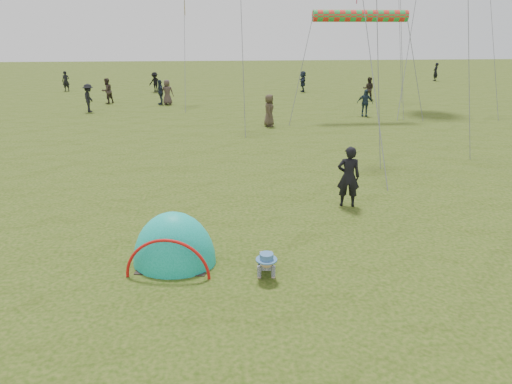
{
  "coord_description": "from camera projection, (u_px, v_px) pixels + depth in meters",
  "views": [
    {
      "loc": [
        -1.55,
        -8.56,
        5.03
      ],
      "look_at": [
        -0.57,
        2.6,
        1.0
      ],
      "focal_mm": 32.0,
      "sensor_mm": 36.0,
      "label": 1
    }
  ],
  "objects": [
    {
      "name": "standing_adult",
      "position": [
        348.0,
        177.0,
        13.42
      ],
      "size": [
        0.74,
        0.56,
        1.83
      ],
      "primitive_type": "imported",
      "rotation": [
        0.0,
        0.0,
        2.95
      ],
      "color": "black",
      "rests_on": "ground"
    },
    {
      "name": "crowd_person_13",
      "position": [
        107.0,
        91.0,
        32.17
      ],
      "size": [
        1.05,
        1.08,
        1.75
      ],
      "primitive_type": "imported",
      "rotation": [
        0.0,
        0.0,
        4.02
      ],
      "color": "#362B26",
      "rests_on": "ground"
    },
    {
      "name": "crowd_person_3",
      "position": [
        155.0,
        82.0,
        37.97
      ],
      "size": [
        1.2,
        0.96,
        1.62
      ],
      "primitive_type": "imported",
      "rotation": [
        0.0,
        0.0,
        5.89
      ],
      "color": "black",
      "rests_on": "ground"
    },
    {
      "name": "popup_tent",
      "position": [
        175.0,
        262.0,
        10.4
      ],
      "size": [
        2.07,
        1.79,
        2.43
      ],
      "primitive_type": "ellipsoid",
      "rotation": [
        0.0,
        0.0,
        -0.14
      ],
      "color": "#019976",
      "rests_on": "ground"
    },
    {
      "name": "crowd_person_4",
      "position": [
        167.0,
        92.0,
        31.67
      ],
      "size": [
        0.89,
        0.63,
        1.71
      ],
      "primitive_type": "imported",
      "rotation": [
        0.0,
        0.0,
        3.04
      ],
      "color": "#453632",
      "rests_on": "ground"
    },
    {
      "name": "rainbow_tube_kite",
      "position": [
        360.0,
        16.0,
        25.34
      ],
      "size": [
        5.35,
        0.64,
        0.64
      ],
      "primitive_type": "cylinder",
      "rotation": [
        0.0,
        1.57,
        0.0
      ],
      "color": "red"
    },
    {
      "name": "crowd_person_9",
      "position": [
        89.0,
        98.0,
        28.84
      ],
      "size": [
        0.7,
        1.16,
        1.76
      ],
      "primitive_type": "imported",
      "rotation": [
        0.0,
        0.0,
        1.61
      ],
      "color": "black",
      "rests_on": "ground"
    },
    {
      "name": "crawling_toddler",
      "position": [
        266.0,
        261.0,
        9.79
      ],
      "size": [
        0.64,
        0.86,
        0.63
      ],
      "primitive_type": null,
      "rotation": [
        0.0,
        0.0,
        -0.08
      ],
      "color": "black",
      "rests_on": "ground"
    },
    {
      "name": "crowd_person_5",
      "position": [
        303.0,
        81.0,
        38.25
      ],
      "size": [
        0.71,
        1.62,
        1.69
      ],
      "primitive_type": "imported",
      "rotation": [
        0.0,
        0.0,
        4.57
      ],
      "color": "#1C2435",
      "rests_on": "ground"
    },
    {
      "name": "crowd_person_2",
      "position": [
        365.0,
        103.0,
        27.49
      ],
      "size": [
        1.0,
        0.58,
        1.6
      ],
      "primitive_type": "imported",
      "rotation": [
        0.0,
        0.0,
        6.06
      ],
      "color": "#223340",
      "rests_on": "ground"
    },
    {
      "name": "crowd_person_10",
      "position": [
        269.0,
        110.0,
        24.6
      ],
      "size": [
        0.64,
        0.9,
        1.72
      ],
      "primitive_type": "imported",
      "rotation": [
        0.0,
        0.0,
        1.45
      ],
      "color": "#423629",
      "rests_on": "ground"
    },
    {
      "name": "crowd_person_7",
      "position": [
        368.0,
        89.0,
        33.55
      ],
      "size": [
        0.99,
        0.88,
        1.68
      ],
      "primitive_type": "imported",
      "rotation": [
        0.0,
        0.0,
        2.79
      ],
      "color": "black",
      "rests_on": "ground"
    },
    {
      "name": "ground",
      "position": [
        293.0,
        275.0,
        9.85
      ],
      "size": [
        140.0,
        140.0,
        0.0
      ],
      "primitive_type": "plane",
      "color": "#1A3806"
    },
    {
      "name": "crowd_person_8",
      "position": [
        160.0,
        92.0,
        31.7
      ],
      "size": [
        0.63,
        1.06,
        1.69
      ],
      "primitive_type": "imported",
      "rotation": [
        0.0,
        0.0,
        4.95
      ],
      "color": "#212A37",
      "rests_on": "ground"
    },
    {
      "name": "crowd_person_0",
      "position": [
        66.0,
        81.0,
        38.51
      ],
      "size": [
        0.64,
        0.46,
        1.67
      ],
      "primitive_type": "imported",
      "rotation": [
        0.0,
        0.0,
        6.19
      ],
      "color": "black",
      "rests_on": "ground"
    },
    {
      "name": "crowd_person_12",
      "position": [
        436.0,
        72.0,
        46.18
      ],
      "size": [
        0.77,
        0.75,
        1.77
      ],
      "primitive_type": "imported",
      "rotation": [
        0.0,
        0.0,
        3.87
      ],
      "color": "black",
      "rests_on": "ground"
    }
  ]
}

